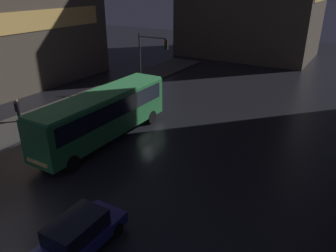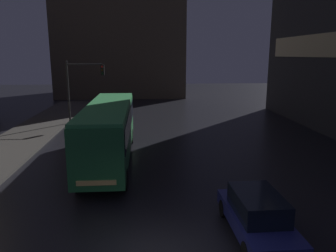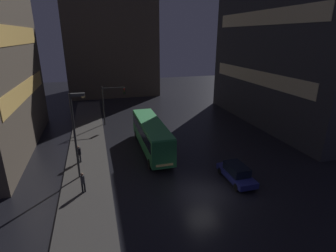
# 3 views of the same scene
# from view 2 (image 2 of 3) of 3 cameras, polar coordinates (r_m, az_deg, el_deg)

# --- Properties ---
(building_far_backdrop) EXTENTS (18.07, 12.00, 23.99)m
(building_far_backdrop) POSITION_cam_2_polar(r_m,az_deg,el_deg) (51.28, -8.20, 18.93)
(building_far_backdrop) COLOR #4C4238
(building_far_backdrop) RESTS_ON ground
(bus_near) EXTENTS (2.40, 10.94, 3.34)m
(bus_near) POSITION_cam_2_polar(r_m,az_deg,el_deg) (18.61, -10.23, -0.18)
(bus_near) COLOR #236B38
(bus_near) RESTS_ON ground
(car_taxi) EXTENTS (1.80, 4.25, 1.51)m
(car_taxi) POSITION_cam_2_polar(r_m,az_deg,el_deg) (11.78, 15.24, -14.66)
(car_taxi) COLOR navy
(car_taxi) RESTS_ON ground
(traffic_light_main) EXTENTS (3.21, 0.35, 5.53)m
(traffic_light_main) POSITION_cam_2_polar(r_m,az_deg,el_deg) (29.13, -14.85, 7.50)
(traffic_light_main) COLOR #2D2D2D
(traffic_light_main) RESTS_ON ground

